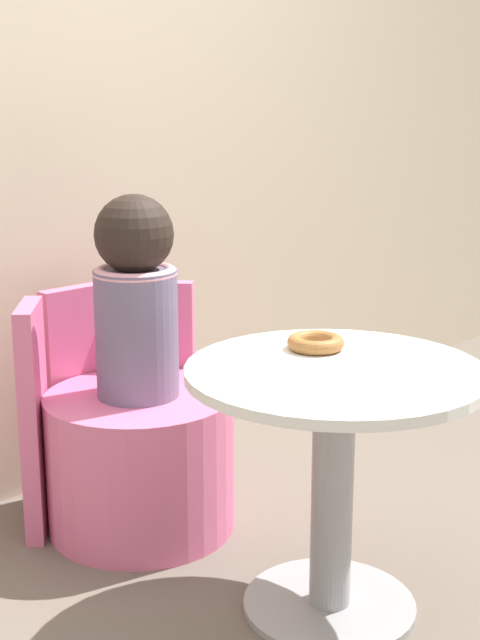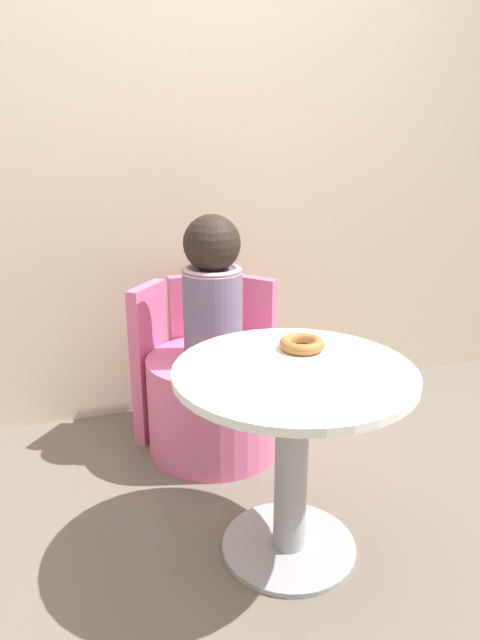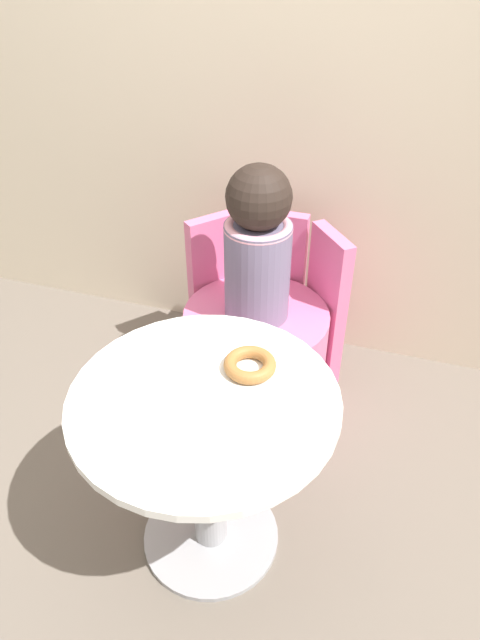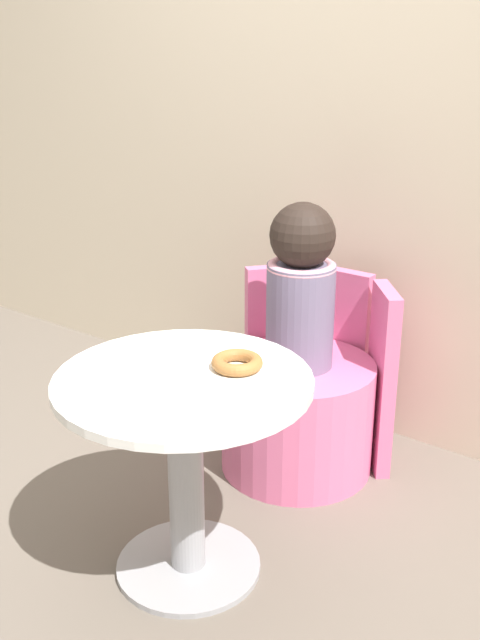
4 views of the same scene
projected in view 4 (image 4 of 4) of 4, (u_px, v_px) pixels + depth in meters
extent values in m
plane|color=#665B51|center=(166.00, 556.00, 2.26)|extent=(12.00, 12.00, 0.00)
cube|color=beige|center=(365.00, 117.00, 2.68)|extent=(6.00, 0.06, 2.40)
cylinder|color=#99999E|center=(188.00, 566.00, 2.21)|extent=(0.42, 0.42, 0.02)
cylinder|color=#99999E|center=(185.00, 479.00, 2.10)|extent=(0.10, 0.10, 0.58)
cylinder|color=white|center=(182.00, 382.00, 1.99)|extent=(0.70, 0.70, 0.02)
cylinder|color=#DB6693|center=(297.00, 416.00, 2.67)|extent=(0.54, 0.54, 0.40)
cube|color=#DB6693|center=(340.00, 355.00, 2.85)|extent=(0.23, 0.05, 0.67)
cube|color=#DB6693|center=(381.00, 379.00, 2.64)|extent=(0.19, 0.21, 0.67)
cube|color=#DB6693|center=(275.00, 349.00, 2.89)|extent=(0.19, 0.21, 0.67)
cylinder|color=slate|center=(300.00, 315.00, 2.54)|extent=(0.23, 0.23, 0.36)
torus|color=pink|center=(302.00, 267.00, 2.48)|extent=(0.23, 0.23, 0.04)
sphere|color=black|center=(303.00, 235.00, 2.44)|extent=(0.22, 0.22, 0.22)
torus|color=#9E6633|center=(237.00, 363.00, 2.04)|extent=(0.14, 0.14, 0.04)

